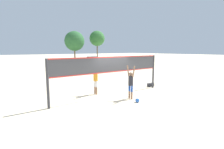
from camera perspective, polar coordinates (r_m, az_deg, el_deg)
name	(u,v)px	position (r m, az deg, el deg)	size (l,w,h in m)	color
ground_plane	(112,96)	(10.99, 0.00, -6.96)	(200.00, 200.00, 0.00)	beige
volleyball_net	(112,68)	(10.67, 0.00, 1.98)	(7.94, 0.13, 2.44)	#38383D
player_spiker	(131,82)	(10.17, 6.13, -2.36)	(0.28, 0.68, 1.95)	#8C664C
player_blocker	(96,77)	(11.18, -5.39, -0.80)	(0.28, 0.71, 2.15)	#8C664C
volleyball	(137,100)	(9.72, 8.29, -8.36)	(0.23, 0.23, 0.23)	blue
gear_bag	(151,85)	(14.01, 12.51, -3.30)	(0.55, 0.27, 0.26)	#2D2D33
parked_car_mid	(93,60)	(37.98, -6.17, 4.70)	(4.34, 2.23, 1.39)	#232328
tree_left_cluster	(74,41)	(39.16, -12.17, 10.61)	(4.25, 4.25, 6.81)	brown
tree_right_cluster	(97,39)	(42.22, -4.89, 11.63)	(3.58, 3.58, 7.26)	brown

